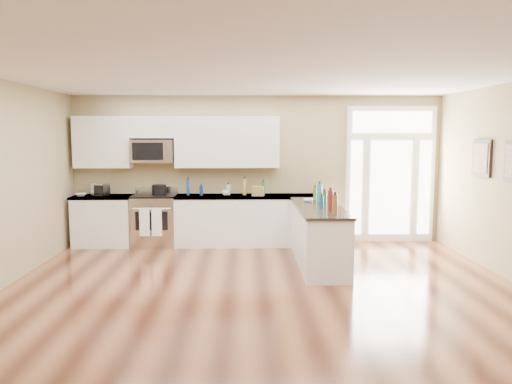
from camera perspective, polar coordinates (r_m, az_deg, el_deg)
The scene contains 19 objects.
ground at distance 5.91m, azimuth 1.18°, elevation -13.87°, with size 8.00×8.00×0.00m, color #472214.
room_shell at distance 5.55m, azimuth 1.22°, elevation 2.91°, with size 8.00×8.00×8.00m.
back_cabinet_left at distance 9.72m, azimuth -16.98°, elevation -3.33°, with size 1.10×0.66×0.94m.
back_cabinet_right at distance 9.36m, azimuth -0.74°, elevation -3.43°, with size 2.85×0.66×0.94m.
peninsula_cabinet at distance 8.02m, azimuth 7.13°, elevation -5.19°, with size 0.69×2.32×0.94m.
upper_cabinet_left at distance 9.73m, azimuth -17.10°, elevation 5.47°, with size 1.04×0.33×0.95m, color white.
upper_cabinet_right at distance 9.37m, azimuth -3.31°, elevation 5.72°, with size 1.94×0.33×0.95m, color white.
upper_cabinet_short at distance 9.52m, azimuth -11.72°, elevation 7.26°, with size 0.82×0.33×0.40m, color white.
microwave at distance 9.49m, azimuth -11.71°, elevation 4.61°, with size 0.78×0.41×0.42m.
entry_door at distance 9.91m, azimuth 15.08°, elevation 1.95°, with size 1.70×0.10×2.60m.
wall_art_near at distance 8.58m, azimuth 24.37°, elevation 3.56°, with size 0.05×0.58×0.58m.
kitchen_range at distance 9.50m, azimuth -11.49°, elevation -3.16°, with size 0.80×0.71×1.08m.
stockpot at distance 9.43m, azimuth -11.01°, elevation 0.30°, with size 0.26×0.26×0.20m, color black.
toaster_oven at distance 9.67m, azimuth -17.35°, elevation 0.30°, with size 0.27×0.22×0.23m, color silver.
cardboard_box at distance 9.19m, azimuth 0.25°, elevation 0.11°, with size 0.22×0.16×0.18m, color olive.
bowl_left at distance 9.70m, azimuth -19.38°, elevation -0.30°, with size 0.20×0.20×0.05m, color white.
bowl_peninsula at distance 8.41m, azimuth 6.01°, elevation -0.96°, with size 0.16×0.16×0.05m, color white.
cup_counter at distance 9.29m, azimuth -3.54°, elevation -0.11°, with size 0.11×0.11×0.09m, color white.
counter_bottles at distance 8.36m, azimuth 3.07°, elevation -0.23°, with size 2.40×2.43×0.31m.
Camera 1 is at (-0.24, -5.53, 2.06)m, focal length 35.00 mm.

